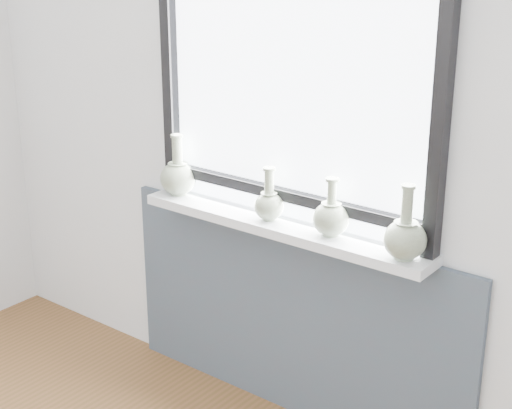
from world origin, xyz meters
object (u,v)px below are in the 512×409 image
Objects in this scene: windowsill at (280,227)px; vase_c at (331,217)px; vase_d at (405,237)px; vase_a at (178,176)px; vase_b at (269,203)px.

windowsill is 5.77× the size of vase_c.
vase_d is at bearing -2.52° from windowsill.
windowsill is 4.88× the size of vase_a.
vase_b is at bearing 178.01° from vase_d.
vase_d is at bearing -5.37° from vase_c.
vase_a reaches higher than vase_c.
vase_b is 0.96× the size of vase_c.
vase_a reaches higher than windowsill.
vase_c is at bearing 174.63° from vase_d.
vase_c reaches higher than vase_b.
windowsill is 0.57m from vase_d.
windowsill is 0.10m from vase_b.
vase_b reaches higher than windowsill.
vase_d reaches higher than vase_c.
vase_a is 0.50m from vase_b.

